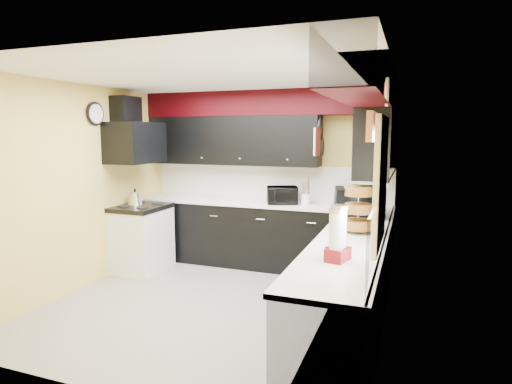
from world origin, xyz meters
TOP-DOWN VIEW (x-y plane):
  - ground at (0.00, 0.00)m, footprint 3.60×3.60m
  - wall_back at (0.00, 1.80)m, footprint 3.60×0.06m
  - wall_right at (1.80, 0.00)m, footprint 0.06×3.60m
  - wall_left at (-1.80, 0.00)m, footprint 0.06×3.60m
  - ceiling at (0.00, 0.00)m, footprint 3.60×3.60m
  - cab_back at (0.00, 1.50)m, footprint 3.60×0.60m
  - cab_right at (1.50, -0.30)m, footprint 0.60×3.00m
  - counter_back at (0.00, 1.50)m, footprint 3.62×0.64m
  - counter_right at (1.50, -0.30)m, footprint 0.64×3.02m
  - splash_back at (0.00, 1.79)m, footprint 3.60×0.02m
  - splash_right at (1.79, 0.00)m, footprint 0.02×3.60m
  - upper_back at (-0.50, 1.62)m, footprint 2.60×0.35m
  - upper_right at (1.62, 0.90)m, footprint 0.35×1.80m
  - soffit_back at (0.00, 1.62)m, footprint 3.60×0.36m
  - soffit_right at (1.62, -0.18)m, footprint 0.36×3.24m
  - stove at (-1.50, 0.75)m, footprint 0.60×0.75m
  - cooktop at (-1.50, 0.75)m, footprint 0.62×0.77m
  - hood at (-1.55, 0.75)m, footprint 0.50×0.78m
  - hood_duct at (-1.68, 0.75)m, footprint 0.24×0.40m
  - window at (1.79, -0.90)m, footprint 0.03×0.86m
  - valance at (1.73, -0.90)m, footprint 0.04×0.88m
  - pan_top at (0.82, 1.55)m, footprint 0.03×0.22m
  - pan_mid at (0.82, 1.42)m, footprint 0.03×0.28m
  - pan_low at (0.82, 1.68)m, footprint 0.03×0.24m
  - cut_board at (0.83, 1.30)m, footprint 0.03×0.26m
  - baskets at (1.52, 0.05)m, footprint 0.27×0.27m
  - clock at (-1.77, 0.25)m, footprint 0.03×0.30m
  - deco_plate at (1.77, -0.35)m, footprint 0.03×0.24m
  - toaster_oven at (0.33, 1.45)m, footprint 0.51×0.47m
  - microwave at (1.51, 0.96)m, footprint 0.43×0.61m
  - utensil_crock at (0.65, 1.49)m, footprint 0.15×0.15m
  - knife_block at (1.10, 1.55)m, footprint 0.16×0.19m
  - kettle at (-1.61, 0.78)m, footprint 0.20×0.20m
  - dispenser_a at (1.49, -1.00)m, footprint 0.17×0.17m
  - dispenser_b at (1.49, -0.94)m, footprint 0.19×0.19m

SIDE VIEW (x-z plane):
  - ground at x=0.00m, z-range 0.00..0.00m
  - stove at x=-1.50m, z-range 0.00..0.86m
  - cab_back at x=0.00m, z-range 0.00..0.90m
  - cab_right at x=1.50m, z-range 0.00..0.90m
  - cooktop at x=-1.50m, z-range 0.86..0.92m
  - counter_back at x=0.00m, z-range 0.90..0.94m
  - counter_right at x=1.50m, z-range 0.90..0.94m
  - kettle at x=-1.61m, z-range 0.92..1.10m
  - utensil_crock at x=0.65m, z-range 0.94..1.08m
  - toaster_oven at x=0.33m, z-range 0.94..1.18m
  - knife_block at x=1.10m, z-range 0.94..1.19m
  - microwave at x=1.51m, z-range 0.94..1.27m
  - dispenser_a at x=1.49m, z-range 0.94..1.32m
  - dispenser_b at x=1.49m, z-range 0.94..1.34m
  - baskets at x=1.52m, z-range 0.93..1.43m
  - splash_back at x=0.00m, z-range 0.94..1.44m
  - splash_right at x=1.79m, z-range 0.94..1.44m
  - wall_back at x=0.00m, z-range 0.00..2.50m
  - wall_right at x=1.80m, z-range 0.00..2.50m
  - wall_left at x=-1.80m, z-range 0.00..2.50m
  - window at x=1.79m, z-range 1.07..2.03m
  - pan_low at x=0.82m, z-range 1.51..1.93m
  - pan_mid at x=0.82m, z-range 1.52..1.98m
  - hood at x=-1.55m, z-range 1.50..2.06m
  - upper_back at x=-0.50m, z-range 1.45..2.15m
  - upper_right at x=1.62m, z-range 1.45..2.15m
  - cut_board at x=0.83m, z-range 1.62..1.98m
  - valance at x=1.73m, z-range 1.85..2.05m
  - pan_top at x=0.82m, z-range 1.80..2.20m
  - clock at x=-1.77m, z-range 2.00..2.30m
  - hood_duct at x=-1.68m, z-range 2.00..2.40m
  - deco_plate at x=1.77m, z-range 2.13..2.37m
  - soffit_back at x=0.00m, z-range 2.15..2.50m
  - soffit_right at x=1.62m, z-range 2.15..2.50m
  - ceiling at x=0.00m, z-range 2.47..2.53m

